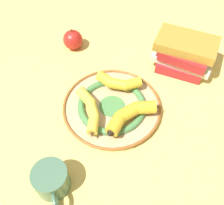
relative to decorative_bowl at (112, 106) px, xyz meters
The scene contains 8 objects.
ground_plane 0.05m from the decorative_bowl, 62.21° to the left, with size 2.80×2.80×0.00m, color #E5CC6B.
decorative_bowl is the anchor object (origin of this frame).
banana_a 0.08m from the decorative_bowl, 165.16° to the left, with size 0.11×0.17×0.03m.
banana_b 0.08m from the decorative_bowl, 31.01° to the left, with size 0.10×0.15×0.03m.
banana_c 0.09m from the decorative_bowl, 88.75° to the right, with size 0.19×0.09×0.04m.
book_stack 0.33m from the decorative_bowl, ahead, with size 0.21×0.24×0.12m.
coffee_mug 0.30m from the decorative_bowl, 166.67° to the right, with size 0.09×0.13×0.08m.
apple 0.33m from the decorative_bowl, 71.52° to the left, with size 0.08×0.08×0.09m.
Camera 1 is at (-0.37, -0.39, 0.69)m, focal length 42.00 mm.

